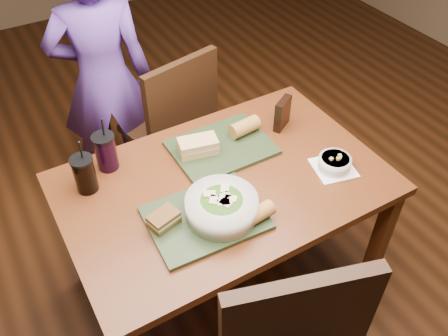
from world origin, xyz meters
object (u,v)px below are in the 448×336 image
(tray_far, at_px, (221,147))
(sandwich_far, at_px, (198,146))
(chair_far, at_px, (176,125))
(dining_table, at_px, (224,196))
(soup_bowl, at_px, (335,163))
(diner, at_px, (104,80))
(tray_near, at_px, (205,218))
(sandwich_near, at_px, (164,219))
(salad_bowl, at_px, (222,206))
(cup_berry, at_px, (106,152))
(baguette_near, at_px, (258,213))
(chip_bag, at_px, (282,113))
(baguette_far, at_px, (245,127))
(cup_cola, at_px, (85,174))

(tray_far, height_order, sandwich_far, sandwich_far)
(tray_far, relative_size, sandwich_far, 2.34)
(sandwich_far, bearing_deg, chair_far, 76.80)
(chair_far, bearing_deg, sandwich_far, -103.20)
(dining_table, height_order, soup_bowl, soup_bowl)
(diner, distance_m, tray_far, 0.86)
(tray_near, height_order, sandwich_near, sandwich_near)
(tray_near, xyz_separation_m, salad_bowl, (0.06, -0.02, 0.05))
(cup_berry, bearing_deg, baguette_near, -56.89)
(sandwich_near, bearing_deg, dining_table, 18.03)
(chair_far, height_order, chip_bag, chair_far)
(baguette_far, bearing_deg, tray_near, -138.24)
(cup_cola, bearing_deg, soup_bowl, -23.45)
(chair_far, height_order, cup_berry, cup_berry)
(salad_bowl, height_order, chip_bag, chip_bag)
(cup_cola, bearing_deg, salad_bowl, -46.19)
(cup_cola, bearing_deg, sandwich_near, -62.12)
(dining_table, distance_m, chair_far, 0.69)
(chair_far, xyz_separation_m, salad_bowl, (-0.20, -0.84, 0.27))
(dining_table, distance_m, sandwich_far, 0.24)
(tray_far, relative_size, soup_bowl, 2.15)
(chip_bag, bearing_deg, tray_near, 178.92)
(chair_far, xyz_separation_m, sandwich_near, (-0.41, -0.78, 0.25))
(chair_far, relative_size, sandwich_near, 7.99)
(chair_far, bearing_deg, baguette_near, -96.17)
(diner, bearing_deg, tray_near, 103.54)
(cup_berry, bearing_deg, tray_near, -65.51)
(sandwich_far, height_order, baguette_far, baguette_far)
(sandwich_near, distance_m, chip_bag, 0.77)
(tray_near, height_order, baguette_far, baguette_far)
(diner, bearing_deg, cup_cola, 80.45)
(chair_far, height_order, tray_near, chair_far)
(dining_table, xyz_separation_m, tray_near, (-0.16, -0.14, 0.10))
(dining_table, bearing_deg, diner, 98.88)
(diner, xyz_separation_m, baguette_far, (0.38, -0.80, 0.08))
(baguette_near, bearing_deg, chip_bag, 46.33)
(diner, bearing_deg, baguette_far, 129.38)
(sandwich_far, bearing_deg, tray_near, -113.95)
(sandwich_near, height_order, cup_cola, cup_cola)
(diner, bearing_deg, tray_far, 120.59)
(tray_near, bearing_deg, chip_bag, 29.28)
(soup_bowl, xyz_separation_m, cup_berry, (-0.81, 0.48, 0.05))
(sandwich_far, distance_m, cup_cola, 0.48)
(tray_near, xyz_separation_m, tray_far, (0.25, 0.32, 0.00))
(soup_bowl, bearing_deg, baguette_near, -168.60)
(dining_table, distance_m, salad_bowl, 0.25)
(tray_near, bearing_deg, sandwich_near, 163.93)
(sandwich_near, bearing_deg, tray_far, 34.64)
(diner, relative_size, sandwich_far, 8.09)
(sandwich_far, distance_m, baguette_near, 0.45)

